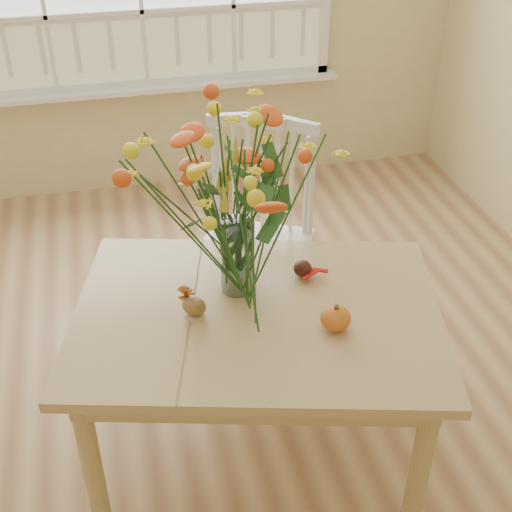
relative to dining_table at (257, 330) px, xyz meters
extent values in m
cube|color=#9C6F4B|center=(-0.14, 0.12, -0.61)|extent=(4.00, 4.50, 0.01)
cube|color=white|center=(-0.14, 2.30, 0.09)|extent=(2.42, 0.12, 0.03)
cube|color=tan|center=(0.00, 0.00, 0.07)|extent=(1.48, 1.22, 0.04)
cube|color=tan|center=(0.00, 0.00, 0.00)|extent=(1.34, 1.07, 0.10)
cylinder|color=tan|center=(-0.63, -0.22, -0.28)|extent=(0.07, 0.07, 0.65)
cylinder|color=tan|center=(-0.45, 0.50, -0.28)|extent=(0.07, 0.07, 0.65)
cylinder|color=tan|center=(0.45, -0.50, -0.28)|extent=(0.07, 0.07, 0.65)
cylinder|color=tan|center=(0.63, 0.22, -0.28)|extent=(0.07, 0.07, 0.65)
cube|color=white|center=(0.14, 0.65, -0.11)|extent=(0.64, 0.63, 0.05)
cube|color=white|center=(0.22, 0.81, 0.17)|extent=(0.45, 0.25, 0.55)
cylinder|color=white|center=(-0.11, 0.57, -0.36)|extent=(0.04, 0.04, 0.48)
cylinder|color=white|center=(0.05, 0.89, -0.36)|extent=(0.04, 0.04, 0.48)
cylinder|color=white|center=(0.23, 0.41, -0.36)|extent=(0.04, 0.04, 0.48)
cylinder|color=white|center=(0.38, 0.72, -0.36)|extent=(0.04, 0.04, 0.48)
cylinder|color=white|center=(-0.04, 0.15, 0.23)|extent=(0.12, 0.12, 0.28)
ellipsoid|color=#C94A17|center=(0.24, -0.16, 0.13)|extent=(0.11, 0.11, 0.08)
cylinder|color=#CCB78C|center=(-0.22, 0.02, 0.10)|extent=(0.07, 0.07, 0.01)
ellipsoid|color=brown|center=(-0.22, 0.02, 0.14)|extent=(0.11, 0.10, 0.07)
ellipsoid|color=#38160F|center=(0.21, 0.17, 0.12)|extent=(0.07, 0.07, 0.06)
camera|label=1|loc=(-0.44, -1.84, 1.60)|focal=48.00mm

